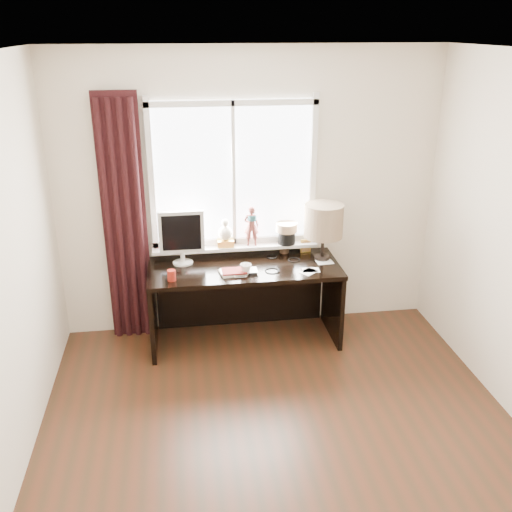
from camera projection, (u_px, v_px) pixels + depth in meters
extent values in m
cube|color=#352213|center=(289.00, 461.00, 3.87)|extent=(3.50, 4.00, 0.00)
cube|color=white|center=(301.00, 55.00, 2.89)|extent=(3.50, 4.00, 0.00)
cube|color=beige|center=(250.00, 195.00, 5.21)|extent=(3.50, 0.00, 2.60)
imported|color=silver|center=(239.00, 272.00, 4.93)|extent=(0.32, 0.21, 0.03)
imported|color=white|center=(246.00, 269.00, 4.90)|extent=(0.13, 0.13, 0.10)
cylinder|color=maroon|center=(172.00, 275.00, 4.77)|extent=(0.07, 0.07, 0.09)
cube|color=white|center=(233.00, 174.00, 5.10)|extent=(1.40, 0.02, 1.30)
cube|color=silver|center=(235.00, 241.00, 5.31)|extent=(1.50, 0.05, 0.05)
cube|color=silver|center=(233.00, 103.00, 4.84)|extent=(1.50, 0.05, 0.05)
cube|color=silver|center=(151.00, 178.00, 4.98)|extent=(0.05, 0.05, 1.40)
cube|color=silver|center=(313.00, 172.00, 5.17)|extent=(0.05, 0.05, 1.40)
cube|color=silver|center=(234.00, 175.00, 5.08)|extent=(0.03, 0.05, 1.30)
cube|color=silver|center=(235.00, 246.00, 5.28)|extent=(1.52, 0.18, 0.03)
cylinder|color=#580508|center=(178.00, 234.00, 5.15)|extent=(0.16, 0.16, 0.28)
cube|color=gold|center=(225.00, 243.00, 5.24)|extent=(0.15, 0.12, 0.06)
sphere|color=beige|center=(225.00, 233.00, 5.21)|extent=(0.13, 0.13, 0.13)
sphere|color=beige|center=(225.00, 223.00, 5.17)|extent=(0.07, 0.07, 0.07)
imported|color=brown|center=(252.00, 226.00, 5.21)|extent=(0.14, 0.10, 0.38)
cylinder|color=#1E4C51|center=(252.00, 218.00, 5.17)|extent=(0.09, 0.09, 0.05)
cylinder|color=black|center=(287.00, 237.00, 5.29)|extent=(0.16, 0.16, 0.12)
cylinder|color=#8C6B4C|center=(287.00, 227.00, 5.25)|extent=(0.20, 0.20, 0.08)
cube|color=black|center=(125.00, 221.00, 5.05)|extent=(0.38, 0.05, 2.25)
cylinder|color=black|center=(109.00, 226.00, 5.01)|extent=(0.06, 0.06, 2.20)
cylinder|color=black|center=(119.00, 226.00, 5.02)|extent=(0.06, 0.06, 2.20)
cylinder|color=black|center=(129.00, 225.00, 5.04)|extent=(0.06, 0.06, 2.20)
cylinder|color=black|center=(140.00, 225.00, 5.05)|extent=(0.06, 0.06, 2.20)
cube|color=black|center=(244.00, 268.00, 5.07)|extent=(1.70, 0.70, 0.04)
cube|color=black|center=(153.00, 312.00, 5.10)|extent=(0.04, 0.64, 0.71)
cube|color=black|center=(333.00, 300.00, 5.32)|extent=(0.04, 0.64, 0.71)
cube|color=black|center=(240.00, 290.00, 5.52)|extent=(1.60, 0.03, 0.71)
cylinder|color=beige|center=(183.00, 263.00, 5.13)|extent=(0.18, 0.18, 0.01)
cylinder|color=beige|center=(183.00, 257.00, 5.10)|extent=(0.04, 0.04, 0.10)
cube|color=beige|center=(181.00, 232.00, 5.02)|extent=(0.40, 0.04, 0.38)
cube|color=black|center=(181.00, 233.00, 4.99)|extent=(0.34, 0.01, 0.32)
cube|color=beige|center=(233.00, 272.00, 4.92)|extent=(0.25, 0.20, 0.02)
cube|color=#5E1310|center=(234.00, 271.00, 4.90)|extent=(0.21, 0.16, 0.01)
cylinder|color=black|center=(284.00, 247.00, 5.35)|extent=(0.09, 0.09, 0.12)
cylinder|color=black|center=(283.00, 241.00, 5.34)|extent=(0.01, 0.01, 0.22)
cylinder|color=black|center=(286.00, 243.00, 5.33)|extent=(0.01, 0.01, 0.19)
cylinder|color=black|center=(284.00, 239.00, 5.34)|extent=(0.01, 0.01, 0.25)
cylinder|color=black|center=(286.00, 243.00, 5.35)|extent=(0.01, 0.01, 0.17)
cube|color=gold|center=(306.00, 246.00, 5.35)|extent=(0.10, 0.02, 0.13)
cube|color=#996633|center=(306.00, 246.00, 5.34)|extent=(0.08, 0.01, 0.10)
cylinder|color=black|center=(322.00, 257.00, 5.22)|extent=(0.14, 0.14, 0.03)
cylinder|color=black|center=(322.00, 245.00, 5.17)|extent=(0.03, 0.03, 0.22)
cylinder|color=tan|center=(324.00, 221.00, 5.09)|extent=(0.35, 0.35, 0.30)
cube|color=white|center=(311.00, 270.00, 4.99)|extent=(0.16, 0.12, 0.00)
cube|color=white|center=(325.00, 262.00, 5.15)|extent=(0.16, 0.12, 0.00)
cube|color=white|center=(309.00, 272.00, 4.95)|extent=(0.19, 0.18, 0.00)
torus|color=black|center=(272.00, 271.00, 4.96)|extent=(0.16, 0.16, 0.01)
torus|color=black|center=(294.00, 260.00, 5.20)|extent=(0.11, 0.11, 0.01)
torus|color=black|center=(272.00, 257.00, 5.27)|extent=(0.12, 0.12, 0.01)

